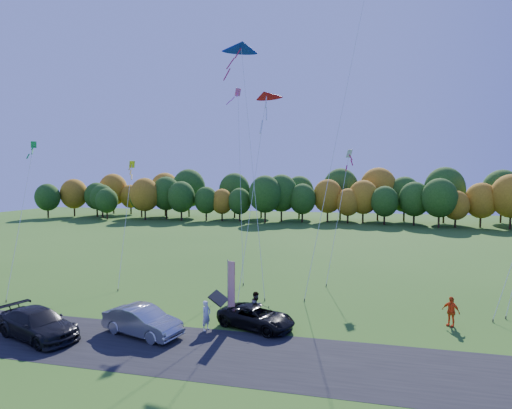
% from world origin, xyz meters
% --- Properties ---
extents(ground, '(160.00, 160.00, 0.00)m').
position_xyz_m(ground, '(0.00, 0.00, 0.00)').
color(ground, '#275316').
extents(asphalt_strip, '(90.00, 6.00, 0.01)m').
position_xyz_m(asphalt_strip, '(0.00, -4.00, 0.01)').
color(asphalt_strip, black).
rests_on(asphalt_strip, ground).
extents(tree_line, '(116.00, 12.00, 10.00)m').
position_xyz_m(tree_line, '(0.00, 55.00, 0.00)').
color(tree_line, '#1E4711').
rests_on(tree_line, ground).
extents(black_suv, '(5.22, 3.66, 1.32)m').
position_xyz_m(black_suv, '(1.41, -0.14, 0.66)').
color(black_suv, black).
rests_on(black_suv, ground).
extents(silver_sedan, '(5.21, 3.05, 1.62)m').
position_xyz_m(silver_sedan, '(-4.72, -2.67, 0.81)').
color(silver_sedan, '#A1A1A5').
rests_on(silver_sedan, ground).
extents(dark_truck_a, '(5.95, 3.92, 1.60)m').
position_xyz_m(dark_truck_a, '(-10.26, -4.36, 0.80)').
color(dark_truck_a, black).
rests_on(dark_truck_a, ground).
extents(person_tailgate_a, '(0.63, 0.75, 1.76)m').
position_xyz_m(person_tailgate_a, '(-1.37, -1.21, 0.88)').
color(person_tailgate_a, silver).
rests_on(person_tailgate_a, ground).
extents(person_tailgate_b, '(1.04, 1.13, 1.87)m').
position_xyz_m(person_tailgate_b, '(1.19, 0.91, 0.94)').
color(person_tailgate_b, gray).
rests_on(person_tailgate_b, ground).
extents(person_east, '(1.11, 1.02, 1.83)m').
position_xyz_m(person_east, '(12.90, 2.72, 0.91)').
color(person_east, '#E34C15').
rests_on(person_east, ground).
extents(feather_flag, '(0.52, 0.22, 4.06)m').
position_xyz_m(feather_flag, '(-0.19, -0.12, 2.48)').
color(feather_flag, '#999999').
rests_on(feather_flag, ground).
extents(kite_delta_blue, '(6.16, 11.11, 23.43)m').
position_xyz_m(kite_delta_blue, '(-1.37, 10.01, 11.18)').
color(kite_delta_blue, '#4C3F33').
rests_on(kite_delta_blue, ground).
extents(kite_parafoil_orange, '(7.36, 12.54, 32.79)m').
position_xyz_m(kite_parafoil_orange, '(6.42, 11.54, 16.18)').
color(kite_parafoil_orange, '#4C3F33').
rests_on(kite_parafoil_orange, ground).
extents(kite_delta_red, '(2.59, 9.98, 17.51)m').
position_xyz_m(kite_delta_red, '(-0.32, 7.87, 10.65)').
color(kite_delta_red, '#4C3F33').
rests_on(kite_delta_red, ground).
extents(kite_diamond_yellow, '(3.47, 8.09, 10.95)m').
position_xyz_m(kite_diamond_yellow, '(-12.45, 8.64, 5.25)').
color(kite_diamond_yellow, '#4C3F33').
rests_on(kite_diamond_yellow, ground).
extents(kite_diamond_green, '(2.45, 5.87, 12.34)m').
position_xyz_m(kite_diamond_green, '(-18.29, 3.21, 6.02)').
color(kite_diamond_green, '#4C3F33').
rests_on(kite_diamond_green, ground).
extents(kite_diamond_white, '(2.40, 6.87, 12.04)m').
position_xyz_m(kite_diamond_white, '(5.95, 13.07, 5.81)').
color(kite_diamond_white, '#4C3F33').
rests_on(kite_diamond_white, ground).
extents(kite_diamond_pink, '(3.18, 8.25, 18.30)m').
position_xyz_m(kite_diamond_pink, '(-2.97, 12.49, 8.89)').
color(kite_diamond_pink, '#4C3F33').
rests_on(kite_diamond_pink, ground).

